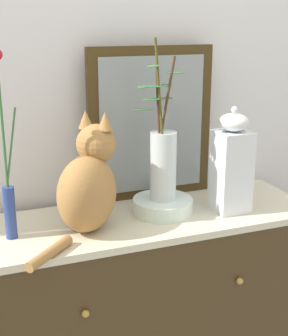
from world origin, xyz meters
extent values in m
cube|color=silver|center=(0.00, 0.28, 1.30)|extent=(4.40, 0.08, 2.60)
cube|color=#402F1A|center=(0.00, 0.00, 0.45)|extent=(1.23, 0.41, 0.89)
cube|color=beige|center=(0.00, 0.00, 0.91)|extent=(1.25, 0.41, 0.02)
sphere|color=#B79338|center=(-0.28, -0.22, 0.72)|extent=(0.02, 0.02, 0.02)
sphere|color=#B79338|center=(0.28, -0.22, 0.72)|extent=(0.02, 0.02, 0.02)
cube|color=#413015|center=(0.10, 0.19, 1.21)|extent=(0.49, 0.03, 0.58)
cube|color=gray|center=(0.10, 0.17, 1.21)|extent=(0.41, 0.01, 0.51)
ellipsoid|color=#A87540|center=(-0.22, -0.04, 1.05)|extent=(0.29, 0.29, 0.26)
sphere|color=#A87540|center=(-0.17, 0.00, 1.20)|extent=(0.13, 0.13, 0.13)
cone|color=#A87540|center=(-0.19, 0.03, 1.28)|extent=(0.05, 0.05, 0.06)
cone|color=#A87540|center=(-0.14, -0.02, 1.28)|extent=(0.05, 0.05, 0.06)
cylinder|color=#A87540|center=(-0.37, -0.20, 0.94)|extent=(0.16, 0.16, 0.03)
cylinder|color=navy|center=(-0.46, -0.01, 1.01)|extent=(0.04, 0.04, 0.17)
cylinder|color=#366735|center=(-0.46, -0.01, 1.29)|extent=(0.01, 0.01, 0.39)
cylinder|color=#38673C|center=(-0.44, -0.01, 1.22)|extent=(0.05, 0.01, 0.25)
cylinder|color=white|center=(0.08, 0.01, 0.95)|extent=(0.22, 0.22, 0.05)
cylinder|color=silver|center=(0.08, 0.01, 1.10)|extent=(0.09, 0.09, 0.25)
cylinder|color=#4B2E20|center=(0.06, 0.01, 1.28)|extent=(0.02, 0.07, 0.30)
ellipsoid|color=#396337|center=(0.01, 0.03, 1.30)|extent=(0.08, 0.06, 0.01)
ellipsoid|color=#2F6C2F|center=(0.03, 0.00, 1.34)|extent=(0.07, 0.04, 0.01)
ellipsoid|color=#3D5E33|center=(0.01, 0.03, 1.38)|extent=(0.06, 0.08, 0.01)
cylinder|color=#48421A|center=(0.06, 0.00, 1.33)|extent=(0.02, 0.07, 0.41)
ellipsoid|color=#306B39|center=(0.04, 0.02, 1.38)|extent=(0.08, 0.07, 0.01)
ellipsoid|color=#3A6F36|center=(0.03, -0.01, 1.45)|extent=(0.07, 0.08, 0.01)
cylinder|color=#4B321E|center=(0.09, 0.02, 1.30)|extent=(0.05, 0.05, 0.36)
ellipsoid|color=#376632|center=(0.10, 0.06, 1.33)|extent=(0.08, 0.05, 0.01)
ellipsoid|color=#395E3D|center=(0.11, 0.07, 1.37)|extent=(0.05, 0.08, 0.01)
ellipsoid|color=#385D3C|center=(0.13, 0.04, 1.42)|extent=(0.07, 0.08, 0.01)
cube|color=white|center=(0.31, -0.06, 1.07)|extent=(0.12, 0.12, 0.30)
ellipsoid|color=white|center=(0.31, -0.06, 1.25)|extent=(0.11, 0.11, 0.06)
sphere|color=white|center=(0.31, -0.06, 1.29)|extent=(0.02, 0.02, 0.02)
camera|label=1|loc=(-0.58, -1.51, 1.60)|focal=52.15mm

